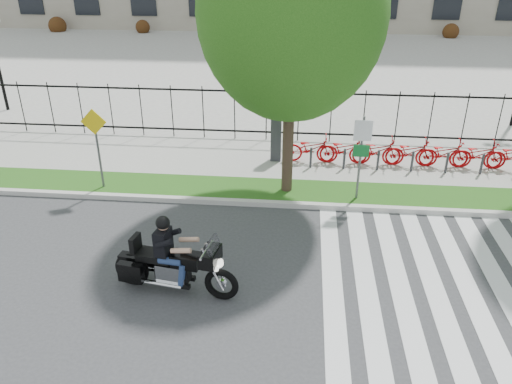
{
  "coord_description": "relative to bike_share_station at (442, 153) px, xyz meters",
  "views": [
    {
      "loc": [
        1.38,
        -8.73,
        6.89
      ],
      "look_at": [
        0.22,
        3.0,
        0.99
      ],
      "focal_mm": 35.0,
      "sensor_mm": 36.0,
      "label": 1
    }
  ],
  "objects": [
    {
      "name": "bike_share_station",
      "position": [
        0.0,
        0.0,
        0.0
      ],
      "size": [
        11.09,
        0.86,
        1.5
      ],
      "color": "#2D2D33",
      "rests_on": "sidewalk"
    },
    {
      "name": "crosswalk_stripes",
      "position": [
        -1.19,
        -7.2,
        -0.63
      ],
      "size": [
        5.7,
        8.0,
        0.01
      ],
      "primitive_type": null,
      "color": "silver",
      "rests_on": "ground"
    },
    {
      "name": "sign_pole_warning",
      "position": [
        -10.68,
        -2.62,
        1.11
      ],
      "size": [
        0.78,
        0.09,
        2.49
      ],
      "color": "#59595B",
      "rests_on": "grass_verge"
    },
    {
      "name": "grass_verge",
      "position": [
        -6.02,
        -2.25,
        -0.56
      ],
      "size": [
        60.0,
        1.5,
        0.15
      ],
      "primitive_type": "cube",
      "color": "#1A4A12",
      "rests_on": "ground"
    },
    {
      "name": "sidewalk",
      "position": [
        -6.02,
        0.25,
        -0.56
      ],
      "size": [
        60.0,
        3.5,
        0.15
      ],
      "primitive_type": "cube",
      "color": "gray",
      "rests_on": "ground"
    },
    {
      "name": "sign_pole_regulatory",
      "position": [
        -2.97,
        -2.62,
        1.11
      ],
      "size": [
        0.5,
        0.09,
        2.5
      ],
      "color": "#59595B",
      "rests_on": "grass_verge"
    },
    {
      "name": "plaza",
      "position": [
        -6.02,
        17.8,
        -0.58
      ],
      "size": [
        80.0,
        34.0,
        0.1
      ],
      "primitive_type": "cube",
      "color": "gray",
      "rests_on": "ground"
    },
    {
      "name": "street_tree_1",
      "position": [
        -5.05,
        -2.25,
        4.65
      ],
      "size": [
        5.01,
        5.01,
        8.03
      ],
      "color": "#32261B",
      "rests_on": "grass_verge"
    },
    {
      "name": "curb",
      "position": [
        -6.02,
        -3.1,
        -0.56
      ],
      "size": [
        60.0,
        0.2,
        0.15
      ],
      "primitive_type": "cube",
      "color": "beige",
      "rests_on": "ground"
    },
    {
      "name": "iron_fence",
      "position": [
        -6.02,
        2.0,
        0.52
      ],
      "size": [
        30.0,
        0.06,
        2.0
      ],
      "primitive_type": null,
      "color": "black",
      "rests_on": "sidewalk"
    },
    {
      "name": "ground",
      "position": [
        -6.02,
        -7.2,
        -0.63
      ],
      "size": [
        120.0,
        120.0,
        0.0
      ],
      "primitive_type": "plane",
      "color": "#37373A",
      "rests_on": "ground"
    },
    {
      "name": "motorcycle_rider",
      "position": [
        -7.28,
        -7.25,
        0.11
      ],
      "size": [
        2.87,
        1.07,
        2.23
      ],
      "color": "black",
      "rests_on": "ground"
    }
  ]
}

